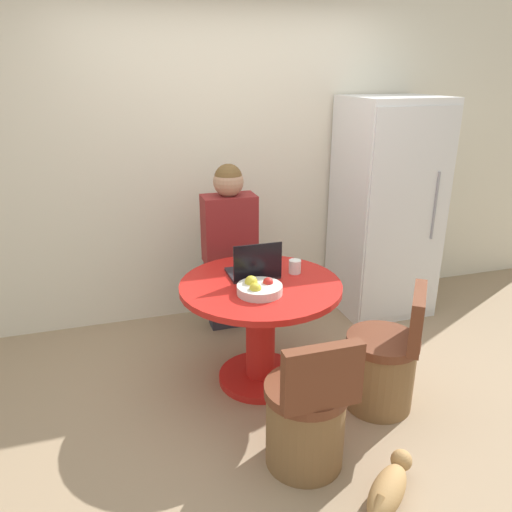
{
  "coord_description": "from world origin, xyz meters",
  "views": [
    {
      "loc": [
        -0.95,
        -2.47,
        2.01
      ],
      "look_at": [
        -0.05,
        0.42,
        0.88
      ],
      "focal_mm": 35.0,
      "sensor_mm": 36.0,
      "label": 1
    }
  ],
  "objects_px": {
    "chair_near_camera": "(307,419)",
    "person_seated": "(228,241)",
    "laptop": "(254,269)",
    "fruit_bowl": "(259,288)",
    "chair_near_right_corner": "(383,366)",
    "cat": "(389,488)",
    "refrigerator": "(386,208)",
    "dining_table": "(260,318)"
  },
  "relations": [
    {
      "from": "chair_near_camera",
      "to": "person_seated",
      "type": "bearing_deg",
      "value": -89.03
    },
    {
      "from": "laptop",
      "to": "fruit_bowl",
      "type": "xyz_separation_m",
      "value": [
        -0.05,
        -0.26,
        -0.02
      ]
    },
    {
      "from": "chair_near_right_corner",
      "to": "cat",
      "type": "bearing_deg",
      "value": 9.2
    },
    {
      "from": "refrigerator",
      "to": "fruit_bowl",
      "type": "xyz_separation_m",
      "value": [
        -1.42,
        -0.94,
        -0.15
      ]
    },
    {
      "from": "laptop",
      "to": "fruit_bowl",
      "type": "distance_m",
      "value": 0.27
    },
    {
      "from": "refrigerator",
      "to": "cat",
      "type": "bearing_deg",
      "value": -118.64
    },
    {
      "from": "laptop",
      "to": "cat",
      "type": "xyz_separation_m",
      "value": [
        0.3,
        -1.29,
        -0.7
      ]
    },
    {
      "from": "chair_near_camera",
      "to": "fruit_bowl",
      "type": "height_order",
      "value": "fruit_bowl"
    },
    {
      "from": "refrigerator",
      "to": "cat",
      "type": "xyz_separation_m",
      "value": [
        -1.08,
        -1.97,
        -0.83
      ]
    },
    {
      "from": "chair_near_right_corner",
      "to": "laptop",
      "type": "bearing_deg",
      "value": -95.66
    },
    {
      "from": "person_seated",
      "to": "chair_near_camera",
      "type": "bearing_deg",
      "value": 90.87
    },
    {
      "from": "laptop",
      "to": "cat",
      "type": "relative_size",
      "value": 0.75
    },
    {
      "from": "person_seated",
      "to": "cat",
      "type": "xyz_separation_m",
      "value": [
        0.32,
        -1.92,
        -0.69
      ]
    },
    {
      "from": "chair_near_camera",
      "to": "person_seated",
      "type": "relative_size",
      "value": 0.59
    },
    {
      "from": "chair_near_camera",
      "to": "laptop",
      "type": "bearing_deg",
      "value": -89.44
    },
    {
      "from": "chair_near_camera",
      "to": "cat",
      "type": "distance_m",
      "value": 0.51
    },
    {
      "from": "laptop",
      "to": "cat",
      "type": "height_order",
      "value": "laptop"
    },
    {
      "from": "chair_near_right_corner",
      "to": "chair_near_camera",
      "type": "bearing_deg",
      "value": -26.73
    },
    {
      "from": "refrigerator",
      "to": "chair_near_camera",
      "type": "bearing_deg",
      "value": -130.45
    },
    {
      "from": "dining_table",
      "to": "laptop",
      "type": "distance_m",
      "value": 0.32
    },
    {
      "from": "dining_table",
      "to": "chair_near_right_corner",
      "type": "height_order",
      "value": "chair_near_right_corner"
    },
    {
      "from": "dining_table",
      "to": "chair_near_camera",
      "type": "height_order",
      "value": "chair_near_camera"
    },
    {
      "from": "cat",
      "to": "dining_table",
      "type": "bearing_deg",
      "value": 63.72
    },
    {
      "from": "dining_table",
      "to": "person_seated",
      "type": "bearing_deg",
      "value": 91.93
    },
    {
      "from": "refrigerator",
      "to": "chair_near_right_corner",
      "type": "relative_size",
      "value": 2.23
    },
    {
      "from": "chair_near_camera",
      "to": "chair_near_right_corner",
      "type": "xyz_separation_m",
      "value": [
        0.65,
        0.33,
        0.0
      ]
    },
    {
      "from": "refrigerator",
      "to": "person_seated",
      "type": "relative_size",
      "value": 1.32
    },
    {
      "from": "chair_near_right_corner",
      "to": "dining_table",
      "type": "bearing_deg",
      "value": -90.0
    },
    {
      "from": "chair_near_right_corner",
      "to": "person_seated",
      "type": "xyz_separation_m",
      "value": [
        -0.68,
        1.23,
        0.49
      ]
    },
    {
      "from": "chair_near_camera",
      "to": "chair_near_right_corner",
      "type": "bearing_deg",
      "value": -153.27
    },
    {
      "from": "chair_near_right_corner",
      "to": "person_seated",
      "type": "distance_m",
      "value": 1.48
    },
    {
      "from": "chair_near_right_corner",
      "to": "laptop",
      "type": "height_order",
      "value": "laptop"
    },
    {
      "from": "chair_near_camera",
      "to": "dining_table",
      "type": "bearing_deg",
      "value": -90.0
    },
    {
      "from": "laptop",
      "to": "fruit_bowl",
      "type": "bearing_deg",
      "value": 79.51
    },
    {
      "from": "chair_near_camera",
      "to": "chair_near_right_corner",
      "type": "distance_m",
      "value": 0.73
    },
    {
      "from": "refrigerator",
      "to": "chair_near_right_corner",
      "type": "distance_m",
      "value": 1.59
    },
    {
      "from": "fruit_bowl",
      "to": "cat",
      "type": "bearing_deg",
      "value": -71.35
    },
    {
      "from": "dining_table",
      "to": "chair_near_right_corner",
      "type": "bearing_deg",
      "value": -36.64
    },
    {
      "from": "dining_table",
      "to": "cat",
      "type": "distance_m",
      "value": 1.27
    },
    {
      "from": "chair_near_right_corner",
      "to": "laptop",
      "type": "distance_m",
      "value": 1.02
    },
    {
      "from": "refrigerator",
      "to": "chair_near_camera",
      "type": "xyz_separation_m",
      "value": [
        -1.37,
        -1.6,
        -0.63
      ]
    },
    {
      "from": "person_seated",
      "to": "cat",
      "type": "distance_m",
      "value": 2.06
    }
  ]
}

